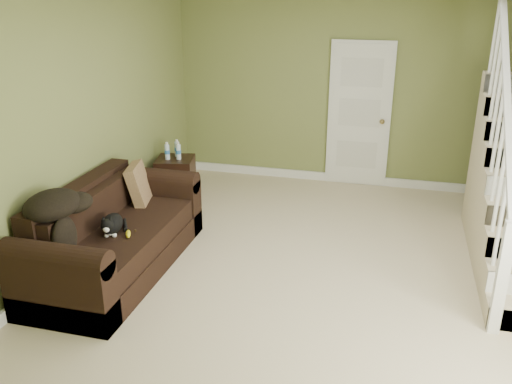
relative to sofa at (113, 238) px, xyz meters
The scene contains 13 objects.
floor 2.10m from the sofa, 12.82° to the left, with size 5.00×5.50×0.01m, color #C4B18D.
wall_back 3.91m from the sofa, 57.83° to the left, with size 5.00×0.04×2.60m, color olive.
wall_front 3.20m from the sofa, 48.61° to the right, with size 5.00×0.04×2.60m, color olive.
wall_left 1.17m from the sofa, 136.35° to the left, with size 0.04×5.50×2.60m, color olive.
baseboard_back 3.78m from the sofa, 57.59° to the left, with size 5.00×0.04×0.12m, color white.
baseboard_left 0.70m from the sofa, 134.51° to the left, with size 0.04×5.50×0.12m, color white.
door 3.87m from the sofa, 56.20° to the left, with size 0.86×0.12×2.02m.
sofa is the anchor object (origin of this frame).
side_table 1.96m from the sofa, 94.39° to the left, with size 0.56×0.56×0.80m.
cat 0.30m from the sofa, 61.18° to the right, with size 0.30×0.50×0.24m.
banana 0.36m from the sofa, 32.95° to the right, with size 0.05×0.17×0.05m, color yellow.
throw_pillow 0.76m from the sofa, 92.39° to the left, with size 0.11×0.44×0.44m, color #523B20.
throw_blanket 0.84m from the sofa, 109.97° to the right, with size 0.44×0.58×0.24m, color black.
Camera 1 is at (0.62, -4.81, 2.71)m, focal length 38.00 mm.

